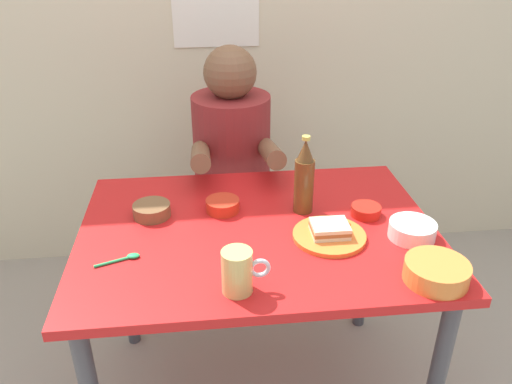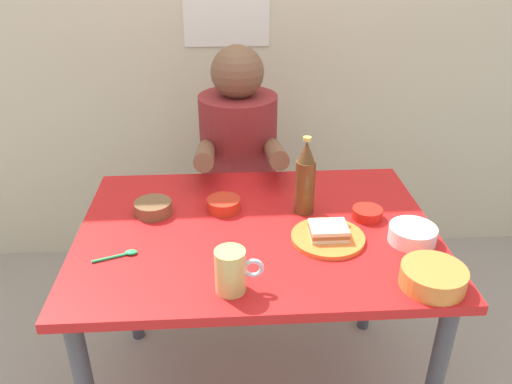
{
  "view_description": "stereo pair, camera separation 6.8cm",
  "coord_description": "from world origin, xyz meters",
  "px_view_note": "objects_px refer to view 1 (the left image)",
  "views": [
    {
      "loc": [
        -0.15,
        -1.34,
        1.58
      ],
      "look_at": [
        0.0,
        0.05,
        0.84
      ],
      "focal_mm": 35.76,
      "sensor_mm": 36.0,
      "label": 1
    },
    {
      "loc": [
        -0.09,
        -1.34,
        1.58
      ],
      "look_at": [
        0.0,
        0.05,
        0.84
      ],
      "focal_mm": 35.76,
      "sensor_mm": 36.0,
      "label": 2
    }
  ],
  "objects_px": {
    "sandwich": "(330,229)",
    "dining_table": "(258,253)",
    "stool": "(234,229)",
    "person_seated": "(232,145)",
    "beer_bottle": "(304,178)",
    "beer_mug": "(238,271)",
    "plate_orange": "(329,236)",
    "condiment_bowl_brown": "(152,210)"
  },
  "relations": [
    {
      "from": "sandwich",
      "to": "dining_table",
      "type": "bearing_deg",
      "value": 159.06
    },
    {
      "from": "stool",
      "to": "person_seated",
      "type": "xyz_separation_m",
      "value": [
        0.0,
        -0.01,
        0.42
      ]
    },
    {
      "from": "dining_table",
      "to": "beer_bottle",
      "type": "relative_size",
      "value": 4.2
    },
    {
      "from": "beer_bottle",
      "to": "beer_mug",
      "type": "bearing_deg",
      "value": -121.98
    },
    {
      "from": "person_seated",
      "to": "beer_bottle",
      "type": "bearing_deg",
      "value": -69.46
    },
    {
      "from": "beer_bottle",
      "to": "plate_orange",
      "type": "bearing_deg",
      "value": -74.52
    },
    {
      "from": "person_seated",
      "to": "condiment_bowl_brown",
      "type": "xyz_separation_m",
      "value": [
        -0.29,
        -0.51,
        -0.0
      ]
    },
    {
      "from": "beer_mug",
      "to": "beer_bottle",
      "type": "relative_size",
      "value": 0.48
    },
    {
      "from": "plate_orange",
      "to": "dining_table",
      "type": "bearing_deg",
      "value": 159.06
    },
    {
      "from": "stool",
      "to": "sandwich",
      "type": "xyz_separation_m",
      "value": [
        0.24,
        -0.71,
        0.42
      ]
    },
    {
      "from": "stool",
      "to": "beer_mug",
      "type": "bearing_deg",
      "value": -92.85
    },
    {
      "from": "stool",
      "to": "person_seated",
      "type": "distance_m",
      "value": 0.42
    },
    {
      "from": "beer_bottle",
      "to": "sandwich",
      "type": "bearing_deg",
      "value": -74.52
    },
    {
      "from": "sandwich",
      "to": "beer_mug",
      "type": "xyz_separation_m",
      "value": [
        -0.29,
        -0.22,
        0.03
      ]
    },
    {
      "from": "person_seated",
      "to": "plate_orange",
      "type": "xyz_separation_m",
      "value": [
        0.24,
        -0.7,
        -0.02
      ]
    },
    {
      "from": "beer_mug",
      "to": "stool",
      "type": "bearing_deg",
      "value": 87.15
    },
    {
      "from": "person_seated",
      "to": "dining_table",
      "type": "bearing_deg",
      "value": -86.53
    },
    {
      "from": "dining_table",
      "to": "sandwich",
      "type": "height_order",
      "value": "sandwich"
    },
    {
      "from": "beer_bottle",
      "to": "condiment_bowl_brown",
      "type": "xyz_separation_m",
      "value": [
        -0.49,
        0.02,
        -0.1
      ]
    },
    {
      "from": "plate_orange",
      "to": "beer_mug",
      "type": "xyz_separation_m",
      "value": [
        -0.29,
        -0.22,
        0.05
      ]
    },
    {
      "from": "beer_mug",
      "to": "condiment_bowl_brown",
      "type": "bearing_deg",
      "value": 121.23
    },
    {
      "from": "stool",
      "to": "person_seated",
      "type": "height_order",
      "value": "person_seated"
    },
    {
      "from": "stool",
      "to": "beer_mug",
      "type": "height_order",
      "value": "beer_mug"
    },
    {
      "from": "person_seated",
      "to": "stool",
      "type": "bearing_deg",
      "value": 90.0
    },
    {
      "from": "plate_orange",
      "to": "stool",
      "type": "bearing_deg",
      "value": 109.04
    },
    {
      "from": "beer_mug",
      "to": "sandwich",
      "type": "bearing_deg",
      "value": 36.81
    },
    {
      "from": "person_seated",
      "to": "beer_bottle",
      "type": "height_order",
      "value": "person_seated"
    },
    {
      "from": "dining_table",
      "to": "stool",
      "type": "height_order",
      "value": "dining_table"
    },
    {
      "from": "sandwich",
      "to": "beer_mug",
      "type": "bearing_deg",
      "value": -143.19
    },
    {
      "from": "stool",
      "to": "sandwich",
      "type": "relative_size",
      "value": 4.09
    },
    {
      "from": "stool",
      "to": "dining_table",
      "type": "bearing_deg",
      "value": -86.59
    },
    {
      "from": "dining_table",
      "to": "condiment_bowl_brown",
      "type": "relative_size",
      "value": 9.17
    },
    {
      "from": "stool",
      "to": "condiment_bowl_brown",
      "type": "xyz_separation_m",
      "value": [
        -0.29,
        -0.52,
        0.41
      ]
    },
    {
      "from": "stool",
      "to": "condiment_bowl_brown",
      "type": "bearing_deg",
      "value": -119.47
    },
    {
      "from": "dining_table",
      "to": "sandwich",
      "type": "relative_size",
      "value": 10.0
    },
    {
      "from": "stool",
      "to": "beer_bottle",
      "type": "distance_m",
      "value": 0.77
    },
    {
      "from": "person_seated",
      "to": "condiment_bowl_brown",
      "type": "height_order",
      "value": "person_seated"
    },
    {
      "from": "beer_bottle",
      "to": "condiment_bowl_brown",
      "type": "distance_m",
      "value": 0.5
    },
    {
      "from": "stool",
      "to": "condiment_bowl_brown",
      "type": "height_order",
      "value": "condiment_bowl_brown"
    },
    {
      "from": "stool",
      "to": "beer_mug",
      "type": "xyz_separation_m",
      "value": [
        -0.05,
        -0.93,
        0.45
      ]
    },
    {
      "from": "dining_table",
      "to": "person_seated",
      "type": "distance_m",
      "value": 0.63
    },
    {
      "from": "sandwich",
      "to": "beer_bottle",
      "type": "distance_m",
      "value": 0.2
    }
  ]
}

